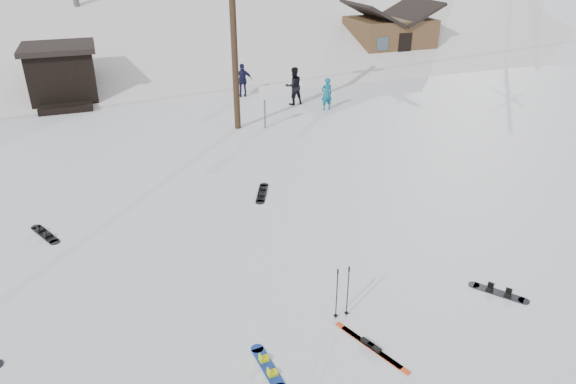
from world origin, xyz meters
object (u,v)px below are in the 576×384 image
object	(u,v)px
hero_snowboard	(268,367)
cabin	(389,37)
hero_skis	(371,346)
utility_pole	(233,14)

from	to	relation	value
hero_snowboard	cabin	bearing A→B (deg)	-39.78
hero_skis	cabin	bearing A→B (deg)	38.37
utility_pole	cabin	xyz separation A→B (m)	(13.00, 10.00, -3.20)
utility_pole	hero_skis	distance (m)	14.53
cabin	hero_skis	distance (m)	27.55
cabin	hero_snowboard	bearing A→B (deg)	-124.22
cabin	hero_skis	size ratio (longest dim) A/B	3.00
cabin	hero_skis	world-z (taller)	cabin
utility_pole	hero_snowboard	world-z (taller)	utility_pole
utility_pole	hero_skis	size ratio (longest dim) A/B	5.01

